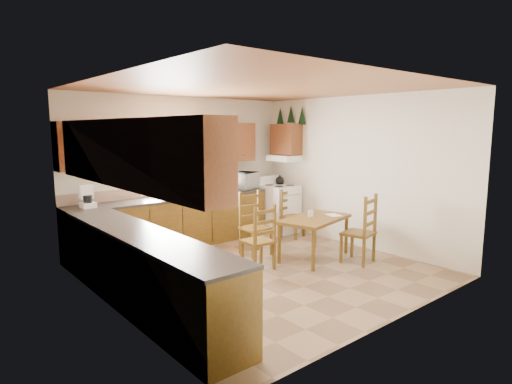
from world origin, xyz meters
TOP-DOWN VIEW (x-y plane):
  - floor at (0.00, 0.00)m, footprint 4.50×4.50m
  - ceiling at (0.00, 0.00)m, footprint 4.50×4.50m
  - wall_left at (-2.25, 0.00)m, footprint 4.50×4.50m
  - wall_right at (2.25, 0.00)m, footprint 4.50×4.50m
  - wall_back at (0.00, 2.25)m, footprint 4.50×4.50m
  - wall_front at (0.00, -2.25)m, footprint 4.50×4.50m
  - lower_cab_back at (-0.38, 1.95)m, footprint 3.75×0.60m
  - lower_cab_left at (-1.95, -0.15)m, footprint 0.60×3.60m
  - counter_back at (-0.38, 1.95)m, footprint 3.75×0.63m
  - counter_left at (-1.95, -0.15)m, footprint 0.63×3.60m
  - backsplash at (-0.38, 2.24)m, footprint 3.75×0.01m
  - upper_cab_back_left at (-1.55, 2.08)m, footprint 1.41×0.33m
  - upper_cab_back_right at (0.86, 2.08)m, footprint 1.25×0.33m
  - upper_cab_left at (-2.08, -0.15)m, footprint 0.33×3.60m
  - upper_cab_stove at (2.08, 1.65)m, footprint 0.33×0.62m
  - range_hood at (2.03, 1.65)m, footprint 0.44×0.62m
  - window_frame at (-0.30, 2.22)m, footprint 1.13×0.02m
  - window_pane at (-0.30, 2.21)m, footprint 1.05×0.01m
  - window_valance at (-0.30, 2.19)m, footprint 1.19×0.01m
  - sink_basin at (-0.30, 1.95)m, footprint 0.75×0.45m
  - pine_decal_a at (2.21, 1.33)m, footprint 0.22×0.22m
  - pine_decal_b at (2.21, 1.65)m, footprint 0.22×0.22m
  - pine_decal_c at (2.21, 1.97)m, footprint 0.22×0.22m
  - stove at (1.88, 1.62)m, footprint 0.64×0.66m
  - coffeemaker at (-1.88, 1.90)m, footprint 0.19×0.22m
  - paper_towel at (0.29, 1.95)m, footprint 0.17×0.17m
  - toaster at (0.75, 1.90)m, footprint 0.23×0.18m
  - microwave at (1.21, 1.95)m, footprint 0.67×0.59m
  - dining_table at (1.07, -0.08)m, footprint 1.41×1.01m
  - chair_near_left at (0.02, 0.09)m, footprint 0.44×0.43m
  - chair_near_right at (1.45, -0.68)m, footprint 0.55×0.53m
  - chair_far_left at (0.47, 0.69)m, footprint 0.47×0.45m
  - chair_far_right at (1.80, 1.14)m, footprint 0.48×0.47m
  - table_paper at (1.46, -0.16)m, footprint 0.27×0.31m
  - table_card at (1.06, -0.01)m, footprint 0.09×0.05m

SIDE VIEW (x-z plane):
  - floor at x=0.00m, z-range 0.00..0.00m
  - dining_table at x=1.07m, z-range 0.00..0.68m
  - lower_cab_back at x=-0.38m, z-range 0.00..0.88m
  - lower_cab_left at x=-1.95m, z-range 0.00..0.88m
  - chair_far_right at x=1.80m, z-range 0.00..0.94m
  - stove at x=1.88m, z-range 0.00..0.95m
  - chair_near_left at x=0.02m, z-range 0.00..0.99m
  - chair_far_left at x=0.47m, z-range 0.00..1.06m
  - chair_near_right at x=1.45m, z-range 0.00..1.10m
  - table_paper at x=1.46m, z-range 0.68..0.69m
  - table_card at x=1.06m, z-range 0.68..0.80m
  - counter_back at x=-0.38m, z-range 0.88..0.92m
  - counter_left at x=-1.95m, z-range 0.88..0.92m
  - sink_basin at x=-0.30m, z-range 0.92..0.96m
  - toaster at x=0.75m, z-range 0.92..1.08m
  - backsplash at x=-0.38m, z-range 0.92..1.10m
  - coffeemaker at x=-1.88m, z-range 0.92..1.23m
  - paper_towel at x=0.29m, z-range 0.92..1.23m
  - microwave at x=1.21m, z-range 0.92..1.25m
  - wall_left at x=-2.25m, z-range 1.35..1.35m
  - wall_right at x=2.25m, z-range 1.35..1.35m
  - wall_back at x=0.00m, z-range 1.35..1.35m
  - wall_front at x=0.00m, z-range 1.35..1.35m
  - range_hood at x=2.03m, z-range 1.46..1.58m
  - window_frame at x=-0.30m, z-range 0.96..2.14m
  - window_pane at x=-0.30m, z-range 1.00..2.10m
  - upper_cab_back_left at x=-1.55m, z-range 1.48..2.23m
  - upper_cab_back_right at x=0.86m, z-range 1.48..2.23m
  - upper_cab_left at x=-2.08m, z-range 1.48..2.23m
  - upper_cab_stove at x=2.08m, z-range 1.59..2.21m
  - window_valance at x=-0.30m, z-range 1.93..2.17m
  - pine_decal_a at x=2.21m, z-range 2.20..2.56m
  - pine_decal_c at x=2.21m, z-range 2.20..2.56m
  - pine_decal_b at x=2.21m, z-range 2.24..2.60m
  - ceiling at x=0.00m, z-range 2.70..2.70m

